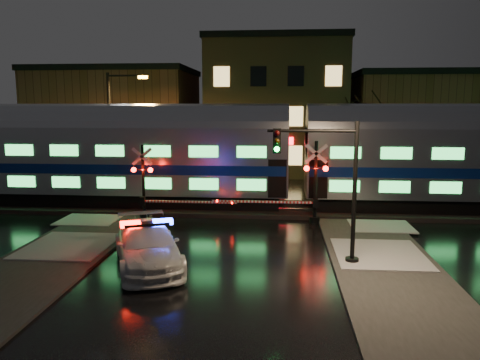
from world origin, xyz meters
name	(u,v)px	position (x,y,z in m)	size (l,w,h in m)	color
ground	(228,233)	(0.00, 0.00, 0.00)	(120.00, 120.00, 0.00)	black
ballast	(237,208)	(0.00, 5.00, 0.12)	(90.00, 4.20, 0.24)	black
sidewalk_left	(33,272)	(-6.50, -6.00, 0.06)	(4.00, 20.00, 0.12)	#2D2D2D
sidewalk_right	(397,283)	(6.50, -6.00, 0.06)	(4.00, 20.00, 0.12)	#2D2D2D
building_left	(118,122)	(-13.00, 22.00, 4.50)	(14.00, 10.00, 9.00)	brown
building_mid	(276,109)	(2.00, 22.50, 5.75)	(12.00, 11.00, 11.50)	brown
building_right	(420,126)	(15.00, 22.00, 4.25)	(12.00, 10.00, 8.50)	brown
train	(297,153)	(3.41, 5.00, 3.38)	(51.00, 3.12, 5.92)	black
police_car	(147,245)	(-2.51, -4.87, 0.81)	(4.16, 5.99, 1.78)	white
crossing_signal_right	(309,190)	(3.93, 2.31, 1.77)	(6.05, 0.67, 4.28)	black
crossing_signal_left	(150,189)	(-4.43, 2.30, 1.66)	(5.67, 0.65, 4.02)	black
traffic_light	(332,190)	(4.40, -4.09, 2.92)	(3.55, 0.67, 5.49)	black
streetlight	(114,126)	(-8.67, 9.00, 4.73)	(2.75, 0.29, 8.21)	black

